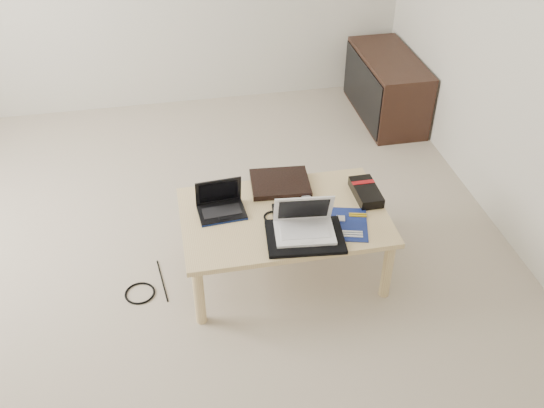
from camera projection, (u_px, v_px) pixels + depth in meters
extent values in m
plane|color=#BBAE98|center=(175.00, 264.00, 3.51)|extent=(4.00, 4.00, 0.00)
cube|color=#D5BD80|center=(284.00, 217.00, 3.25)|extent=(1.10, 0.70, 0.03)
cylinder|color=#D5BD80|center=(199.00, 296.00, 3.06)|extent=(0.06, 0.06, 0.37)
cylinder|color=#D5BD80|center=(387.00, 270.00, 3.21)|extent=(0.06, 0.06, 0.37)
cylinder|color=#D5BD80|center=(189.00, 222.00, 3.53)|extent=(0.06, 0.06, 0.37)
cylinder|color=#D5BD80|center=(354.00, 202.00, 3.68)|extent=(0.06, 0.06, 0.37)
cube|color=#341F15|center=(387.00, 87.00, 4.76)|extent=(0.40, 0.90, 0.50)
cube|color=black|center=(362.00, 89.00, 4.73)|extent=(0.02, 0.86, 0.44)
cube|color=black|center=(280.00, 183.00, 3.44)|extent=(0.35, 0.30, 0.03)
cube|color=black|center=(222.00, 212.00, 3.24)|extent=(0.26, 0.19, 0.02)
cube|color=black|center=(222.00, 211.00, 3.23)|extent=(0.21, 0.11, 0.00)
cube|color=black|center=(224.00, 218.00, 3.19)|extent=(0.06, 0.03, 0.00)
cube|color=black|center=(218.00, 191.00, 3.24)|extent=(0.25, 0.06, 0.17)
cube|color=black|center=(219.00, 192.00, 3.24)|extent=(0.21, 0.04, 0.13)
cube|color=#0D1B49|center=(225.00, 222.00, 3.18)|extent=(0.25, 0.03, 0.01)
cube|color=black|center=(295.00, 214.00, 3.23)|extent=(0.26, 0.21, 0.01)
cube|color=white|center=(295.00, 213.00, 3.23)|extent=(0.21, 0.17, 0.00)
cube|color=silver|center=(311.00, 202.00, 3.32)|extent=(0.11, 0.20, 0.02)
cube|color=#A4A4A9|center=(311.00, 200.00, 3.31)|extent=(0.09, 0.16, 0.00)
cube|color=black|center=(305.00, 237.00, 3.08)|extent=(0.42, 0.32, 0.02)
cube|color=white|center=(305.00, 232.00, 3.08)|extent=(0.32, 0.24, 0.01)
cube|color=white|center=(305.00, 231.00, 3.07)|extent=(0.26, 0.14, 0.00)
cube|color=white|center=(307.00, 241.00, 3.01)|extent=(0.07, 0.04, 0.00)
cube|color=white|center=(304.00, 208.00, 3.07)|extent=(0.31, 0.11, 0.19)
cube|color=black|center=(304.00, 209.00, 3.07)|extent=(0.26, 0.09, 0.15)
cube|color=navy|center=(346.00, 224.00, 3.17)|extent=(0.28, 0.32, 0.01)
cube|color=silver|center=(341.00, 219.00, 3.20)|extent=(0.06, 0.06, 0.01)
cube|color=gold|center=(358.00, 214.00, 3.23)|extent=(0.09, 0.03, 0.01)
cube|color=gold|center=(358.00, 216.00, 3.21)|extent=(0.09, 0.03, 0.01)
cube|color=silver|center=(350.00, 231.00, 3.11)|extent=(0.13, 0.04, 0.01)
cube|color=silver|center=(350.00, 234.00, 3.10)|extent=(0.13, 0.04, 0.01)
cube|color=silver|center=(350.00, 236.00, 3.08)|extent=(0.13, 0.04, 0.01)
cube|color=black|center=(336.00, 229.00, 3.13)|extent=(0.03, 0.03, 0.01)
cube|color=black|center=(366.00, 192.00, 3.35)|extent=(0.13, 0.26, 0.05)
cube|color=maroon|center=(363.00, 182.00, 3.38)|extent=(0.13, 0.03, 0.00)
torus|color=black|center=(273.00, 217.00, 3.21)|extent=(0.13, 0.13, 0.01)
torus|color=black|center=(140.00, 293.00, 3.32)|extent=(0.21, 0.21, 0.01)
cylinder|color=black|center=(162.00, 281.00, 3.40)|extent=(0.05, 0.34, 0.01)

